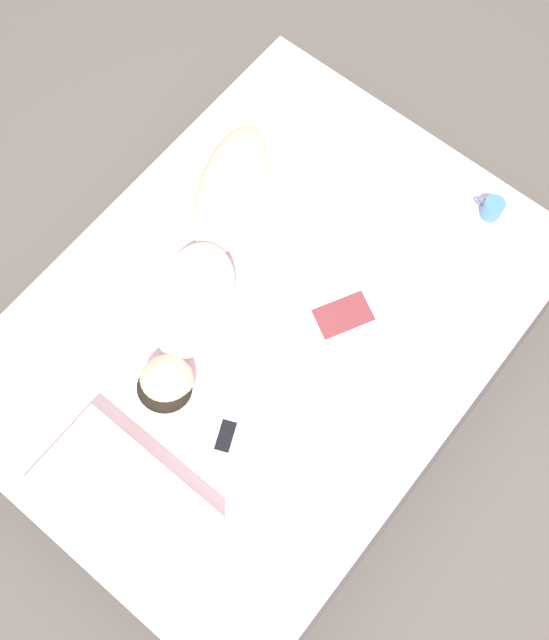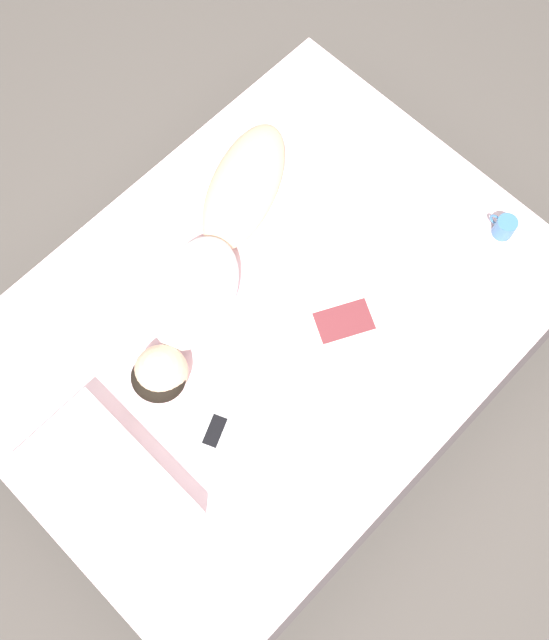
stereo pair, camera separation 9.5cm
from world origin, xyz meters
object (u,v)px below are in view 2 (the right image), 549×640
at_px(coffee_mug, 504,227).
at_px(cell_phone, 215,431).
at_px(open_magazine, 352,344).
at_px(person, 207,267).

bearing_deg(coffee_mug, cell_phone, 80.08).
relative_size(coffee_mug, cell_phone, 0.74).
height_order(open_magazine, coffee_mug, coffee_mug).
height_order(coffee_mug, cell_phone, coffee_mug).
distance_m(coffee_mug, cell_phone, 1.44).
distance_m(person, coffee_mug, 1.23).
xyz_separation_m(coffee_mug, cell_phone, (0.25, 1.42, -0.04)).
bearing_deg(person, coffee_mug, -150.22).
distance_m(open_magazine, cell_phone, 0.64).
bearing_deg(open_magazine, cell_phone, 105.47).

